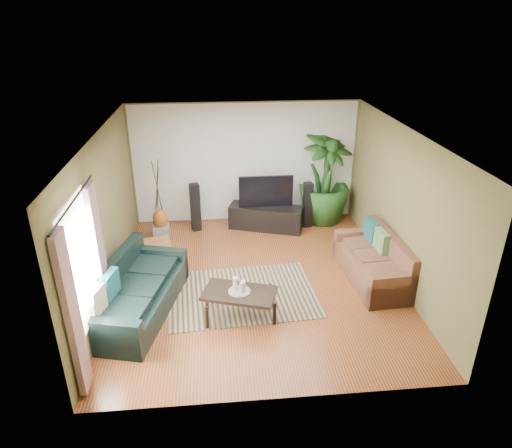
{
  "coord_description": "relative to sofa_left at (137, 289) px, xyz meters",
  "views": [
    {
      "loc": [
        -0.69,
        -6.96,
        4.42
      ],
      "look_at": [
        0.0,
        0.2,
        1.05
      ],
      "focal_mm": 32.0,
      "sensor_mm": 36.0,
      "label": 1
    }
  ],
  "objects": [
    {
      "name": "area_rug",
      "position": [
        1.68,
        0.33,
        -0.42
      ],
      "size": [
        2.61,
        1.93,
        0.01
      ],
      "primitive_type": "cube",
      "rotation": [
        0.0,
        0.0,
        0.07
      ],
      "color": "tan",
      "rests_on": "floor"
    },
    {
      "name": "candle_mid",
      "position": [
        1.65,
        -0.32,
        0.13
      ],
      "size": [
        0.07,
        0.07,
        0.17
      ],
      "primitive_type": "cylinder",
      "color": "beige",
      "rests_on": "candle_tray"
    },
    {
      "name": "floor",
      "position": [
        1.98,
        0.71,
        -0.42
      ],
      "size": [
        5.5,
        5.5,
        0.0
      ],
      "primitive_type": "plane",
      "color": "#974F27",
      "rests_on": "ground"
    },
    {
      "name": "candle_short",
      "position": [
        1.68,
        -0.22,
        0.12
      ],
      "size": [
        0.07,
        0.07,
        0.14
      ],
      "primitive_type": "cylinder",
      "color": "silver",
      "rests_on": "candle_tray"
    },
    {
      "name": "backwall_panel",
      "position": [
        1.98,
        3.45,
        0.93
      ],
      "size": [
        4.9,
        0.0,
        4.9
      ],
      "primitive_type": "plane",
      "rotation": [
        1.57,
        0.0,
        0.0
      ],
      "color": "white",
      "rests_on": "ground"
    },
    {
      "name": "sofa_left",
      "position": [
        0.0,
        0.0,
        0.0
      ],
      "size": [
        1.51,
        2.45,
        0.85
      ],
      "primitive_type": "cube",
      "rotation": [
        0.0,
        0.0,
        1.32
      ],
      "color": "black",
      "rests_on": "floor"
    },
    {
      "name": "plant_pot",
      "position": [
        3.75,
        3.21,
        -0.28
      ],
      "size": [
        0.38,
        0.38,
        0.3
      ],
      "primitive_type": "cylinder",
      "color": "black",
      "rests_on": "floor"
    },
    {
      "name": "vase",
      "position": [
        0.13,
        2.54,
        0.06
      ],
      "size": [
        0.31,
        0.31,
        0.43
      ],
      "primitive_type": "ellipsoid",
      "color": "#9C521C",
      "rests_on": "pedestal"
    },
    {
      "name": "curtain_far",
      "position": [
        -0.45,
        -0.14,
        0.72
      ],
      "size": [
        0.08,
        0.35,
        2.2
      ],
      "primitive_type": "cube",
      "color": "gray",
      "rests_on": "ground"
    },
    {
      "name": "television",
      "position": [
        2.39,
        2.91,
        0.46
      ],
      "size": [
        1.17,
        0.06,
        0.69
      ],
      "primitive_type": "cube",
      "color": "black",
      "rests_on": "tv_stand"
    },
    {
      "name": "side_table",
      "position": [
        0.17,
        1.42,
        -0.17
      ],
      "size": [
        0.58,
        0.58,
        0.52
      ],
      "primitive_type": "cube",
      "rotation": [
        0.0,
        0.0,
        0.22
      ],
      "color": "brown",
      "rests_on": "floor"
    },
    {
      "name": "wall_left",
      "position": [
        -0.52,
        0.71,
        0.92
      ],
      "size": [
        0.0,
        5.5,
        5.5
      ],
      "primitive_type": "plane",
      "rotation": [
        1.57,
        0.0,
        1.57
      ],
      "color": "brown",
      "rests_on": "ground"
    },
    {
      "name": "wall_right",
      "position": [
        4.48,
        0.71,
        0.92
      ],
      "size": [
        0.0,
        5.5,
        5.5
      ],
      "primitive_type": "plane",
      "rotation": [
        1.57,
        0.0,
        -1.57
      ],
      "color": "brown",
      "rests_on": "ground"
    },
    {
      "name": "ceiling",
      "position": [
        1.98,
        0.71,
        2.28
      ],
      "size": [
        5.5,
        5.5,
        0.0
      ],
      "primitive_type": "plane",
      "rotation": [
        3.14,
        0.0,
        0.0
      ],
      "color": "white",
      "rests_on": "ground"
    },
    {
      "name": "curtain_rod",
      "position": [
        -0.45,
        -0.89,
        1.87
      ],
      "size": [
        0.03,
        1.9,
        0.03
      ],
      "primitive_type": "cylinder",
      "rotation": [
        1.57,
        0.0,
        0.0
      ],
      "color": "black",
      "rests_on": "ground"
    },
    {
      "name": "coffee_table",
      "position": [
        1.61,
        -0.28,
        -0.2
      ],
      "size": [
        1.25,
        0.93,
        0.46
      ],
      "primitive_type": "cube",
      "rotation": [
        0.0,
        0.0,
        -0.32
      ],
      "color": "black",
      "rests_on": "floor"
    },
    {
      "name": "candle_tray",
      "position": [
        1.61,
        -0.28,
        0.04
      ],
      "size": [
        0.35,
        0.35,
        0.02
      ],
      "primitive_type": "cylinder",
      "color": "gray",
      "rests_on": "coffee_table"
    },
    {
      "name": "wall_front",
      "position": [
        1.98,
        -2.04,
        0.93
      ],
      "size": [
        5.0,
        0.0,
        5.0
      ],
      "primitive_type": "plane",
      "rotation": [
        -1.57,
        0.0,
        0.0
      ],
      "color": "brown",
      "rests_on": "ground"
    },
    {
      "name": "pedestal",
      "position": [
        0.13,
        2.54,
        -0.26
      ],
      "size": [
        0.37,
        0.37,
        0.34
      ],
      "primitive_type": "cube",
      "rotation": [
        0.0,
        0.0,
        0.1
      ],
      "color": "gray",
      "rests_on": "floor"
    },
    {
      "name": "tv_stand",
      "position": [
        2.39,
        2.89,
        -0.16
      ],
      "size": [
        1.67,
        0.96,
        0.53
      ],
      "primitive_type": "cube",
      "rotation": [
        0.0,
        0.0,
        -0.32
      ],
      "color": "black",
      "rests_on": "floor"
    },
    {
      "name": "candle_tall",
      "position": [
        1.55,
        -0.25,
        0.16
      ],
      "size": [
        0.07,
        0.07,
        0.22
      ],
      "primitive_type": "cylinder",
      "color": "silver",
      "rests_on": "candle_tray"
    },
    {
      "name": "window_pane",
      "position": [
        -0.5,
        -0.89,
        0.97
      ],
      "size": [
        0.0,
        1.8,
        1.8
      ],
      "primitive_type": "plane",
      "rotation": [
        1.57,
        0.0,
        1.57
      ],
      "color": "white",
      "rests_on": "ground"
    },
    {
      "name": "speaker_left",
      "position": [
        0.85,
        3.0,
        0.11
      ],
      "size": [
        0.24,
        0.26,
        1.07
      ],
      "primitive_type": "cube",
      "rotation": [
        0.0,
        0.0,
        0.26
      ],
      "color": "black",
      "rests_on": "floor"
    },
    {
      "name": "sofa_right",
      "position": [
        4.04,
        0.58,
        0.0
      ],
      "size": [
        0.97,
        1.9,
        0.85
      ],
      "primitive_type": "cube",
      "rotation": [
        0.0,
        0.0,
        -1.49
      ],
      "color": "brown",
      "rests_on": "floor"
    },
    {
      "name": "speaker_right",
      "position": [
        3.33,
        2.95,
        0.09
      ],
      "size": [
        0.2,
        0.22,
        1.03
      ],
      "primitive_type": "cube",
      "rotation": [
        0.0,
        0.0,
        0.1
      ],
      "color": "black",
      "rests_on": "floor"
    },
    {
      "name": "potted_plant",
      "position": [
        3.75,
        3.21,
        0.6
      ],
      "size": [
        1.55,
        1.55,
        2.06
      ],
      "primitive_type": "imported",
      "rotation": [
        0.0,
        0.0,
        0.46
      ],
      "color": "#1D4918",
      "rests_on": "floor"
    },
    {
      "name": "wall_back",
      "position": [
        1.98,
        3.46,
        0.93
      ],
      "size": [
        5.0,
        0.0,
        5.0
      ],
      "primitive_type": "plane",
      "rotation": [
        1.57,
        0.0,
        0.0
      ],
      "color": "brown",
      "rests_on": "ground"
    },
    {
      "name": "curtain_near",
      "position": [
        -0.45,
        -1.64,
        0.72
      ],
      "size": [
        0.08,
        0.35,
        2.2
      ],
      "primitive_type": "cube",
      "color": "gray",
      "rests_on": "ground"
    }
  ]
}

